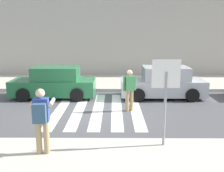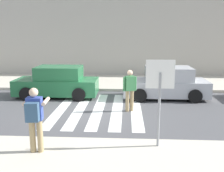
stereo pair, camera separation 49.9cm
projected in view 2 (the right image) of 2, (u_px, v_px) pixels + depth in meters
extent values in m
plane|color=#4C4C4F|center=(98.00, 110.00, 11.00)|extent=(120.00, 120.00, 0.00)
cube|color=beige|center=(108.00, 82.00, 16.85)|extent=(60.00, 4.80, 0.14)
cube|color=#ADA89E|center=(112.00, 36.00, 20.57)|extent=(56.00, 4.00, 5.76)
cube|color=silver|center=(62.00, 108.00, 11.28)|extent=(0.44, 5.20, 0.01)
cube|color=silver|center=(80.00, 109.00, 11.24)|extent=(0.44, 5.20, 0.01)
cube|color=silver|center=(99.00, 109.00, 11.19)|extent=(0.44, 5.20, 0.01)
cube|color=silver|center=(117.00, 109.00, 11.15)|extent=(0.44, 5.20, 0.01)
cube|color=silver|center=(136.00, 110.00, 11.10)|extent=(0.44, 5.20, 0.01)
cylinder|color=gray|center=(159.00, 110.00, 7.07)|extent=(0.07, 0.07, 2.06)
cube|color=white|center=(160.00, 74.00, 6.88)|extent=(0.76, 0.03, 0.76)
cube|color=red|center=(160.00, 74.00, 6.90)|extent=(0.66, 0.02, 0.66)
cylinder|color=tan|center=(32.00, 136.00, 6.84)|extent=(0.15, 0.15, 0.88)
cylinder|color=tan|center=(40.00, 136.00, 6.84)|extent=(0.15, 0.15, 0.88)
cube|color=#33479E|center=(35.00, 109.00, 6.69)|extent=(0.40, 0.27, 0.60)
sphere|color=beige|center=(34.00, 92.00, 6.60)|extent=(0.23, 0.23, 0.23)
cylinder|color=beige|center=(27.00, 101.00, 6.87)|extent=(0.14, 0.59, 0.10)
cylinder|color=beige|center=(46.00, 101.00, 6.88)|extent=(0.14, 0.59, 0.10)
cube|color=black|center=(38.00, 99.00, 7.05)|extent=(0.15, 0.11, 0.10)
cube|color=#335170|center=(32.00, 112.00, 6.47)|extent=(0.33, 0.22, 0.48)
cylinder|color=tan|center=(127.00, 101.00, 10.80)|extent=(0.15, 0.15, 0.88)
cylinder|color=tan|center=(132.00, 101.00, 10.86)|extent=(0.15, 0.15, 0.88)
cube|color=#3D844C|center=(130.00, 83.00, 10.68)|extent=(0.44, 0.36, 0.60)
sphere|color=beige|center=(130.00, 73.00, 10.59)|extent=(0.23, 0.23, 0.23)
cylinder|color=#3D844C|center=(124.00, 84.00, 10.61)|extent=(0.10, 0.10, 0.58)
cylinder|color=#3D844C|center=(135.00, 83.00, 10.75)|extent=(0.10, 0.10, 0.58)
cube|color=#236B3D|center=(57.00, 86.00, 13.26)|extent=(4.10, 1.70, 0.76)
cube|color=#236B3D|center=(59.00, 73.00, 13.11)|extent=(2.20, 1.56, 0.64)
cube|color=slate|center=(38.00, 72.00, 13.17)|extent=(0.10, 1.50, 0.54)
cube|color=slate|center=(78.00, 73.00, 13.06)|extent=(0.10, 1.50, 0.51)
cylinder|color=black|center=(26.00, 94.00, 12.55)|extent=(0.64, 0.22, 0.64)
cylinder|color=black|center=(38.00, 87.00, 14.21)|extent=(0.64, 0.22, 0.64)
cylinder|color=black|center=(79.00, 95.00, 12.41)|extent=(0.64, 0.22, 0.64)
cylinder|color=black|center=(84.00, 87.00, 14.07)|extent=(0.64, 0.22, 0.64)
cube|color=#B7BABF|center=(165.00, 88.00, 12.97)|extent=(4.10, 1.70, 0.76)
cube|color=#B7BABF|center=(169.00, 74.00, 12.81)|extent=(2.20, 1.56, 0.64)
cube|color=slate|center=(147.00, 73.00, 12.87)|extent=(0.10, 1.50, 0.54)
cube|color=slate|center=(189.00, 74.00, 12.76)|extent=(0.10, 1.50, 0.51)
cylinder|color=black|center=(140.00, 95.00, 12.25)|extent=(0.64, 0.22, 0.64)
cylinder|color=black|center=(138.00, 88.00, 13.91)|extent=(0.64, 0.22, 0.64)
cylinder|color=black|center=(195.00, 96.00, 12.11)|extent=(0.64, 0.22, 0.64)
cylinder|color=black|center=(187.00, 88.00, 13.77)|extent=(0.64, 0.22, 0.64)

